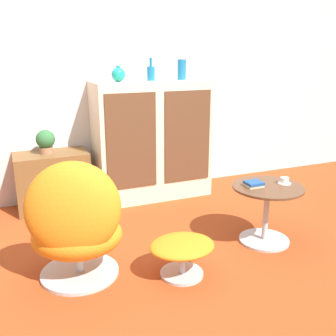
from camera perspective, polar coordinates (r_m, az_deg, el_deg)
name	(u,v)px	position (r m, az deg, el deg)	size (l,w,h in m)	color
ground_plane	(176,262)	(2.90, 1.13, -13.43)	(12.00, 12.00, 0.00)	#9E3D19
wall_back	(110,67)	(4.04, -8.44, 14.31)	(6.40, 0.06, 2.60)	silver
sideboard	(152,140)	(3.98, -2.39, 4.08)	(1.15, 0.48, 1.18)	beige
tv_console	(53,181)	(3.89, -16.38, -1.78)	(0.67, 0.39, 0.54)	brown
egg_chair	(75,224)	(2.59, -13.29, -7.94)	(0.72, 0.68, 0.84)	#B7B7BC
ottoman	(182,249)	(2.66, 2.05, -11.67)	(0.44, 0.37, 0.26)	#B7B7BC
coffee_table	(266,207)	(3.15, 14.09, -5.58)	(0.55, 0.55, 0.46)	#B7B7BC
vase_leftmost	(118,74)	(3.79, -7.22, 13.34)	(0.13, 0.13, 0.15)	teal
vase_inner_left	(151,73)	(3.89, -2.50, 13.64)	(0.08, 0.08, 0.22)	#196699
vase_inner_right	(182,70)	(4.02, 2.00, 14.09)	(0.09, 0.09, 0.20)	#196699
potted_plant	(46,141)	(3.78, -17.35, 3.77)	(0.17, 0.17, 0.22)	#996B4C
teacup	(284,181)	(3.17, 16.54, -1.84)	(0.10, 0.10, 0.05)	white
book_stack	(254,184)	(3.05, 12.35, -2.28)	(0.13, 0.12, 0.04)	beige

